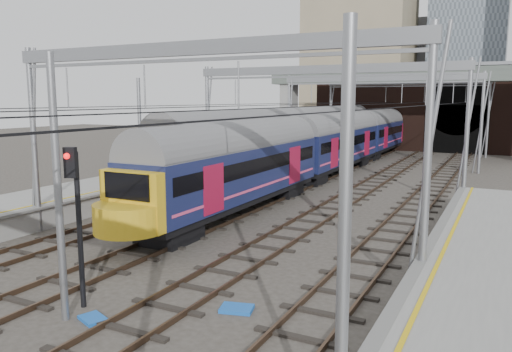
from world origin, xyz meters
The scene contains 10 objects.
tracks centered at (0.00, 15.00, 0.02)m, with size 14.40×80.00×0.22m.
overhead_line centered at (0.00, 21.49, 6.57)m, with size 16.80×80.00×8.00m.
retaining_wall centered at (1.40, 51.93, 4.33)m, with size 28.00×2.75×9.00m.
overbridge centered at (0.00, 46.00, 7.27)m, with size 28.00×3.00×9.25m.
city_skyline centered at (2.73, 70.48, 17.09)m, with size 37.50×27.50×60.00m.
train_main centered at (-2.00, 38.91, 2.47)m, with size 2.77×64.16×4.78m.
train_second centered at (-6.00, 39.99, 2.66)m, with size 3.08×53.39×5.21m.
signal_near_centre centered at (-0.20, 2.76, 2.91)m, with size 0.37×0.46×4.57m.
equip_cover_b centered at (0.68, 2.29, 0.04)m, with size 0.76×0.54×0.09m, color blue.
equip_cover_c centered at (3.80, 4.59, 0.05)m, with size 0.90×0.63×0.11m, color blue.
Camera 1 is at (10.27, -6.91, 5.84)m, focal length 35.00 mm.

